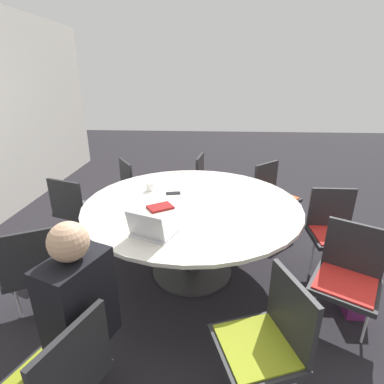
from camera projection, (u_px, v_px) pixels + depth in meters
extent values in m
plane|color=black|center=(192.00, 270.00, 3.02)|extent=(16.00, 16.00, 0.00)
cylinder|color=#333333|center=(192.00, 269.00, 3.02)|extent=(0.79, 0.79, 0.02)
cylinder|color=#333333|center=(192.00, 238.00, 2.89)|extent=(0.14, 0.14, 0.70)
cylinder|color=silver|center=(192.00, 204.00, 2.75)|extent=(1.97, 1.97, 0.03)
cube|color=#262628|center=(51.00, 382.00, 1.48)|extent=(0.56, 0.55, 0.04)
cube|color=olive|center=(50.00, 378.00, 1.48)|extent=(0.50, 0.49, 0.01)
cube|color=#262628|center=(74.00, 365.00, 1.33)|extent=(0.40, 0.18, 0.40)
cylinder|color=silver|center=(84.00, 381.00, 1.72)|extent=(0.02, 0.02, 0.40)
cube|color=#262628|center=(255.00, 349.00, 1.66)|extent=(0.55, 0.54, 0.04)
cube|color=olive|center=(256.00, 345.00, 1.65)|extent=(0.49, 0.47, 0.01)
cube|color=#262628|center=(291.00, 311.00, 1.63)|extent=(0.41, 0.16, 0.40)
cylinder|color=silver|center=(240.00, 351.00, 1.90)|extent=(0.02, 0.02, 0.40)
cube|color=#262628|center=(345.00, 286.00, 2.15)|extent=(0.59, 0.59, 0.04)
cube|color=red|center=(345.00, 283.00, 2.14)|extent=(0.52, 0.52, 0.01)
cube|color=#262628|center=(355.00, 248.00, 2.22)|extent=(0.24, 0.37, 0.40)
cylinder|color=silver|center=(367.00, 321.00, 2.14)|extent=(0.02, 0.02, 0.40)
cylinder|color=silver|center=(314.00, 301.00, 2.33)|extent=(0.02, 0.02, 0.40)
cube|color=#262628|center=(335.00, 238.00, 2.80)|extent=(0.42, 0.44, 0.04)
cube|color=red|center=(336.00, 235.00, 2.79)|extent=(0.37, 0.39, 0.01)
cube|color=#262628|center=(331.00, 208.00, 2.90)|extent=(0.03, 0.42, 0.40)
cylinder|color=silver|center=(350.00, 258.00, 2.87)|extent=(0.02, 0.02, 0.40)
cylinder|color=silver|center=(312.00, 257.00, 2.89)|extent=(0.02, 0.02, 0.40)
cube|color=#262628|center=(277.00, 199.00, 3.66)|extent=(0.61, 0.61, 0.04)
cube|color=#E04C1E|center=(277.00, 197.00, 3.65)|extent=(0.53, 0.54, 0.01)
cube|color=#262628|center=(266.00, 178.00, 3.72)|extent=(0.30, 0.33, 0.40)
cylinder|color=silver|center=(284.00, 212.00, 3.84)|extent=(0.02, 0.02, 0.40)
cylinder|color=silver|center=(266.00, 220.00, 3.63)|extent=(0.02, 0.02, 0.40)
cube|color=#262628|center=(214.00, 186.00, 4.09)|extent=(0.50, 0.49, 0.04)
cube|color=red|center=(214.00, 184.00, 4.08)|extent=(0.44, 0.43, 0.01)
cube|color=#262628|center=(200.00, 170.00, 4.05)|extent=(0.42, 0.10, 0.40)
cylinder|color=silver|center=(215.00, 196.00, 4.33)|extent=(0.02, 0.02, 0.40)
cylinder|color=silver|center=(211.00, 206.00, 4.00)|extent=(0.02, 0.02, 0.40)
cube|color=#262628|center=(142.00, 190.00, 3.95)|extent=(0.60, 0.59, 0.04)
cube|color=teal|center=(142.00, 188.00, 3.94)|extent=(0.53, 0.52, 0.01)
cube|color=#262628|center=(126.00, 177.00, 3.78)|extent=(0.37, 0.25, 0.40)
cylinder|color=silver|center=(138.00, 201.00, 4.18)|extent=(0.02, 0.02, 0.40)
cylinder|color=silver|center=(148.00, 210.00, 3.89)|extent=(0.02, 0.02, 0.40)
cube|color=#262628|center=(82.00, 211.00, 3.35)|extent=(0.54, 0.55, 0.04)
cube|color=#4C5156|center=(81.00, 209.00, 3.34)|extent=(0.48, 0.49, 0.01)
cube|color=#262628|center=(66.00, 199.00, 3.10)|extent=(0.17, 0.40, 0.40)
cylinder|color=silver|center=(72.00, 225.00, 3.50)|extent=(0.02, 0.02, 0.40)
cylinder|color=silver|center=(97.00, 231.00, 3.37)|extent=(0.02, 0.02, 0.40)
cube|color=#262628|center=(37.00, 268.00, 2.36)|extent=(0.58, 0.58, 0.04)
cube|color=olive|center=(36.00, 265.00, 2.35)|extent=(0.51, 0.51, 0.01)
cube|color=#262628|center=(30.00, 257.00, 2.11)|extent=(0.22, 0.38, 0.40)
cylinder|color=silver|center=(17.00, 297.00, 2.37)|extent=(0.02, 0.02, 0.40)
cylinder|color=silver|center=(66.00, 285.00, 2.50)|extent=(0.02, 0.02, 0.40)
cylinder|color=black|center=(66.00, 376.00, 1.72)|extent=(0.10, 0.10, 0.44)
cylinder|color=black|center=(89.00, 352.00, 1.88)|extent=(0.10, 0.10, 0.44)
cube|color=black|center=(79.00, 303.00, 1.58)|extent=(0.42, 0.34, 0.55)
sphere|color=tan|center=(68.00, 242.00, 1.44)|extent=(0.20, 0.20, 0.20)
cube|color=silver|center=(154.00, 233.00, 2.20)|extent=(0.33, 0.36, 0.02)
cube|color=silver|center=(145.00, 226.00, 2.06)|extent=(0.16, 0.29, 0.20)
cube|color=black|center=(145.00, 226.00, 2.07)|extent=(0.13, 0.26, 0.17)
cube|color=maroon|center=(160.00, 207.00, 2.62)|extent=(0.24, 0.26, 0.02)
cylinder|color=white|center=(150.00, 187.00, 3.01)|extent=(0.08, 0.08, 0.08)
cube|color=black|center=(173.00, 193.00, 2.94)|extent=(0.10, 0.15, 0.01)
cube|color=#661E56|center=(350.00, 292.00, 2.51)|extent=(0.36, 0.16, 0.28)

